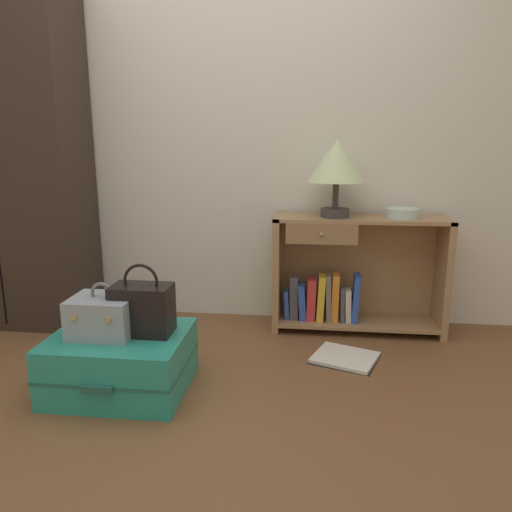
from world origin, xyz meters
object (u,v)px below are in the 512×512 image
Objects in this scene: bookshelf at (350,276)px; bottle at (49,363)px; train_case at (103,316)px; wardrobe at (10,156)px; handbag at (142,308)px; table_lamp at (337,163)px; open_book_on_floor at (345,358)px; suitcase_large at (121,362)px; bowl at (402,213)px.

bookshelf is 6.12× the size of bottle.
wardrobe is at bearing 137.20° from train_case.
train_case is at bearing -13.23° from bottle.
bottle is at bearing 175.35° from handbag.
table_lamp is 2.68× the size of bottle.
table_lamp reaches higher than bookshelf.
suitcase_large is at bearing -157.13° from open_book_on_floor.
open_book_on_floor is at bearing -81.66° from table_lamp.
bowl is 1.76m from suitcase_large.
wardrobe reaches higher than bottle.
bowl is 2.08m from bottle.
bowl is at bearing 33.70° from handbag.
bowl reaches higher than train_case.
suitcase_large is 1.88× the size of handbag.
wardrobe is at bearing 169.40° from open_book_on_floor.
suitcase_large reaches higher than open_book_on_floor.
bookshelf is at bearing 29.17° from bottle.
handbag is at bearing 12.15° from train_case.
wardrobe is 3.38× the size of suitcase_large.
bowl is 0.91m from open_book_on_floor.
table_lamp is at bearing -179.84° from bowl.
handbag is at bearing -138.60° from bookshelf.
handbag reaches higher than train_case.
wardrobe is at bearing 127.01° from bottle.
bottle is (-0.51, 0.04, -0.32)m from handbag.
train_case is at bearing -157.88° from open_book_on_floor.
open_book_on_floor is at bearing -126.80° from bowl.
wardrobe reaches higher than handbag.
bottle is (-0.40, 0.07, -0.06)m from suitcase_large.
wardrobe is 2.40m from bowl.
bottle is at bearing 166.77° from train_case.
train_case is at bearing -148.48° from bowl.
open_book_on_floor is (0.96, 0.43, -0.39)m from handbag.
suitcase_large is 0.41m from bottle.
handbag reaches higher than suitcase_large.
table_lamp is (1.99, 0.05, -0.04)m from wardrobe.
wardrobe is at bearing -177.85° from bookshelf.
wardrobe is 1.42m from train_case.
open_book_on_floor is at bearing 14.59° from bottle.
bottle is (-1.52, -0.85, -0.26)m from bookshelf.
table_lamp reaches higher than suitcase_large.
suitcase_large is at bearing -40.50° from wardrobe.
wardrobe is 1.51m from handbag.
table_lamp is 1.10× the size of open_book_on_floor.
open_book_on_floor is (-0.04, -0.46, -0.33)m from bookshelf.
bookshelf is (2.10, 0.08, -0.72)m from wardrobe.
table_lamp is at bearing 1.44° from wardrobe.
bowl is (0.28, -0.03, 0.40)m from bookshelf.
table_lamp is 1.61m from suitcase_large.
suitcase_large is (-1.12, -0.92, -0.20)m from bookshelf.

